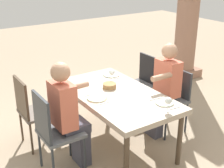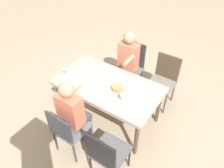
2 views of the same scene
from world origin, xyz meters
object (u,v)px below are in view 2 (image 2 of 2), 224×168
diner_woman_green (74,113)px  bread_basket (117,88)px  wine_glass_0 (123,96)px  plate_1 (117,74)px  chair_west_south (164,78)px  diner_man_white (126,64)px  plate_0 (129,110)px  chair_mid_north (67,129)px  plate_2 (69,81)px  chair_mid_south (131,64)px  dining_table (108,88)px  wine_glass_2 (65,69)px  chair_west_north (107,153)px

diner_woman_green → bread_basket: 0.74m
wine_glass_0 → plate_1: bearing=-50.1°
chair_west_south → wine_glass_0: size_ratio=6.04×
diner_man_white → chair_west_south: bearing=-163.8°
plate_0 → chair_mid_north: bearing=42.9°
plate_2 → chair_west_south: bearing=-134.0°
chair_west_south → plate_2: bearing=46.0°
chair_mid_south → diner_man_white: bearing=90.9°
chair_west_south → plate_2: chair_west_south is taller
plate_0 → bread_basket: (0.37, -0.27, 0.02)m
diner_woman_green → diner_man_white: 1.39m
plate_0 → plate_1: (0.56, -0.57, -0.00)m
diner_man_white → wine_glass_0: bearing=117.8°
chair_mid_north → bread_basket: bearing=-107.0°
dining_table → chair_mid_north: size_ratio=1.89×
chair_mid_north → plate_0: bearing=-137.1°
diner_woman_green → chair_west_south: bearing=-112.8°
diner_woman_green → plate_0: size_ratio=5.55×
wine_glass_0 → wine_glass_2: bearing=0.1°
wine_glass_2 → dining_table: bearing=-164.9°
diner_woman_green → diner_man_white: diner_man_white is taller
chair_west_south → chair_mid_south: bearing=-0.1°
diner_man_white → wine_glass_0: diner_man_white is taller
dining_table → wine_glass_0: size_ratio=10.59×
dining_table → plate_2: 0.62m
dining_table → bread_basket: (-0.18, 0.02, 0.10)m
plate_0 → bread_basket: 0.46m
chair_mid_north → plate_1: chair_mid_north is taller
chair_west_north → diner_woman_green: diner_woman_green is taller
dining_table → wine_glass_2: 0.75m
dining_table → plate_2: size_ratio=7.93×
chair_mid_north → wine_glass_2: 0.99m
dining_table → wine_glass_0: wine_glass_0 is taller
chair_mid_north → bread_basket: 0.93m
wine_glass_2 → bread_basket: (-0.89, -0.17, -0.09)m
chair_mid_south → plate_0: size_ratio=4.26×
plate_2 → bread_basket: (-0.73, -0.27, 0.02)m
chair_west_south → wine_glass_2: size_ratio=5.70×
wine_glass_0 → chair_mid_north: bearing=55.8°
dining_table → diner_woman_green: diner_woman_green is taller
diner_woman_green → plate_1: (-0.07, -0.99, 0.07)m
diner_woman_green → chair_mid_south: bearing=-90.1°
chair_west_south → diner_man_white: size_ratio=0.73×
chair_mid_south → diner_man_white: diner_man_white is taller
chair_west_north → bread_basket: 0.98m
chair_mid_north → chair_mid_south: bearing=-90.0°
diner_woman_green → plate_0: bearing=-146.8°
chair_west_north → plate_0: bearing=-86.8°
diner_woman_green → plate_0: diner_woman_green is taller
chair_west_south → plate_2: size_ratio=4.52×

